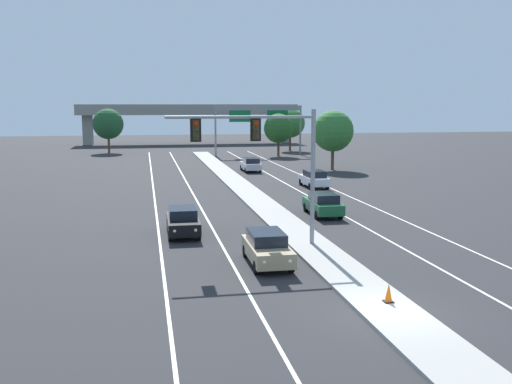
% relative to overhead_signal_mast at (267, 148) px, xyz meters
% --- Properties ---
extents(ground_plane, '(260.00, 260.00, 0.00)m').
position_rel_overhead_signal_mast_xyz_m(ground_plane, '(2.40, -10.47, -5.33)').
color(ground_plane, '#28282B').
extents(median_island, '(2.40, 110.00, 0.15)m').
position_rel_overhead_signal_mast_xyz_m(median_island, '(2.40, 7.53, -5.26)').
color(median_island, '#9E9B93').
rests_on(median_island, ground).
extents(lane_stripe_oncoming_center, '(0.14, 100.00, 0.01)m').
position_rel_overhead_signal_mast_xyz_m(lane_stripe_oncoming_center, '(-2.30, 14.53, -5.33)').
color(lane_stripe_oncoming_center, silver).
rests_on(lane_stripe_oncoming_center, ground).
extents(lane_stripe_receding_center, '(0.14, 100.00, 0.01)m').
position_rel_overhead_signal_mast_xyz_m(lane_stripe_receding_center, '(7.10, 14.53, -5.33)').
color(lane_stripe_receding_center, silver).
rests_on(lane_stripe_receding_center, ground).
extents(edge_stripe_left, '(0.14, 100.00, 0.01)m').
position_rel_overhead_signal_mast_xyz_m(edge_stripe_left, '(-5.60, 14.53, -5.33)').
color(edge_stripe_left, silver).
rests_on(edge_stripe_left, ground).
extents(edge_stripe_right, '(0.14, 100.00, 0.01)m').
position_rel_overhead_signal_mast_xyz_m(edge_stripe_right, '(10.40, 14.53, -5.33)').
color(edge_stripe_right, silver).
rests_on(edge_stripe_right, ground).
extents(overhead_signal_mast, '(7.87, 0.44, 7.20)m').
position_rel_overhead_signal_mast_xyz_m(overhead_signal_mast, '(0.00, 0.00, 0.00)').
color(overhead_signal_mast, gray).
rests_on(overhead_signal_mast, median_island).
extents(car_oncoming_tan, '(1.85, 4.48, 1.58)m').
position_rel_overhead_signal_mast_xyz_m(car_oncoming_tan, '(-0.67, -3.13, -4.52)').
color(car_oncoming_tan, tan).
rests_on(car_oncoming_tan, ground).
extents(car_oncoming_black, '(1.86, 4.49, 1.58)m').
position_rel_overhead_signal_mast_xyz_m(car_oncoming_black, '(-4.19, 4.07, -4.52)').
color(car_oncoming_black, black).
rests_on(car_oncoming_black, ground).
extents(car_receding_green, '(1.89, 4.50, 1.58)m').
position_rel_overhead_signal_mast_xyz_m(car_receding_green, '(5.68, 8.18, -4.52)').
color(car_receding_green, '#195633').
rests_on(car_receding_green, ground).
extents(car_receding_white, '(1.89, 4.50, 1.58)m').
position_rel_overhead_signal_mast_xyz_m(car_receding_white, '(9.03, 21.53, -4.52)').
color(car_receding_white, silver).
rests_on(car_receding_white, ground).
extents(car_receding_silver, '(1.85, 4.48, 1.58)m').
position_rel_overhead_signal_mast_xyz_m(car_receding_silver, '(5.60, 35.31, -4.52)').
color(car_receding_silver, '#B7B7BC').
rests_on(car_receding_silver, ground).
extents(traffic_cone_median_nose, '(0.36, 0.36, 0.74)m').
position_rel_overhead_signal_mast_xyz_m(traffic_cone_median_nose, '(2.65, -9.68, -4.83)').
color(traffic_cone_median_nose, black).
rests_on(traffic_cone_median_nose, median_island).
extents(highway_sign_gantry, '(13.28, 0.42, 7.50)m').
position_rel_overhead_signal_mast_xyz_m(highway_sign_gantry, '(10.60, 55.90, 0.83)').
color(highway_sign_gantry, gray).
rests_on(highway_sign_gantry, ground).
extents(overpass_bridge, '(42.40, 6.40, 7.65)m').
position_rel_overhead_signal_mast_xyz_m(overpass_bridge, '(2.40, 84.97, 0.45)').
color(overpass_bridge, gray).
rests_on(overpass_bridge, ground).
extents(tree_far_right_c, '(4.85, 4.85, 7.02)m').
position_rel_overhead_signal_mast_xyz_m(tree_far_right_c, '(17.46, 63.67, -0.75)').
color(tree_far_right_c, '#4C3823').
rests_on(tree_far_right_c, ground).
extents(tree_far_right_a, '(4.36, 4.36, 6.31)m').
position_rel_overhead_signal_mast_xyz_m(tree_far_right_a, '(13.26, 54.14, -1.22)').
color(tree_far_right_a, '#4C3823').
rests_on(tree_far_right_a, ground).
extents(tree_far_right_b, '(4.80, 4.80, 6.94)m').
position_rel_overhead_signal_mast_xyz_m(tree_far_right_b, '(15.36, 35.22, -0.80)').
color(tree_far_right_b, '#4C3823').
rests_on(tree_far_right_b, ground).
extents(tree_far_left_a, '(4.83, 4.83, 6.98)m').
position_rel_overhead_signal_mast_xyz_m(tree_far_left_a, '(-11.86, 65.43, -0.77)').
color(tree_far_left_a, '#4C3823').
rests_on(tree_far_left_a, ground).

